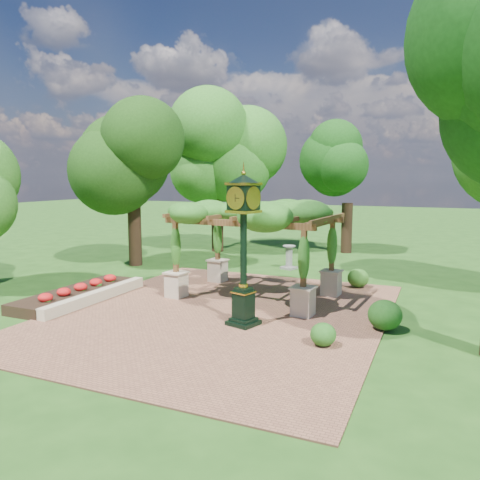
% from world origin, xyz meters
% --- Properties ---
extents(ground, '(120.00, 120.00, 0.00)m').
position_xyz_m(ground, '(0.00, 0.00, 0.00)').
color(ground, '#1E4714').
rests_on(ground, ground).
extents(brick_plaza, '(10.00, 12.00, 0.04)m').
position_xyz_m(brick_plaza, '(0.00, 1.00, 0.02)').
color(brick_plaza, brown).
rests_on(brick_plaza, ground).
extents(border_wall, '(0.35, 5.00, 0.40)m').
position_xyz_m(border_wall, '(-4.60, 0.50, 0.20)').
color(border_wall, '#C6B793').
rests_on(border_wall, ground).
extents(flower_bed, '(1.50, 5.00, 0.36)m').
position_xyz_m(flower_bed, '(-5.50, 0.50, 0.18)').
color(flower_bed, red).
rests_on(flower_bed, ground).
extents(pedestal_clock, '(1.09, 1.09, 4.48)m').
position_xyz_m(pedestal_clock, '(1.13, 0.15, 2.68)').
color(pedestal_clock, black).
rests_on(pedestal_clock, brick_plaza).
extents(pergola, '(5.89, 3.97, 3.54)m').
position_xyz_m(pergola, '(0.18, 3.39, 2.91)').
color(pergola, '#C5B193').
rests_on(pergola, brick_plaza).
extents(sundial, '(0.78, 0.78, 1.13)m').
position_xyz_m(sundial, '(-0.25, 8.91, 0.50)').
color(sundial, gray).
rests_on(sundial, ground).
extents(shrub_front, '(0.85, 0.85, 0.60)m').
position_xyz_m(shrub_front, '(3.70, -0.64, 0.34)').
color(shrub_front, '#1F5117').
rests_on(shrub_front, brick_plaza).
extents(shrub_mid, '(1.00, 1.00, 0.86)m').
position_xyz_m(shrub_mid, '(4.99, 1.33, 0.47)').
color(shrub_mid, '#1C4A15').
rests_on(shrub_mid, brick_plaza).
extents(shrub_back, '(0.99, 0.99, 0.74)m').
position_xyz_m(shrub_back, '(3.42, 6.27, 0.41)').
color(shrub_back, '#275518').
rests_on(shrub_back, brick_plaza).
extents(tree_west_near, '(4.04, 4.04, 8.46)m').
position_xyz_m(tree_west_near, '(-7.54, 6.81, 5.80)').
color(tree_west_near, black).
rests_on(tree_west_near, ground).
extents(tree_west_far, '(4.56, 4.56, 8.59)m').
position_xyz_m(tree_west_far, '(-5.78, 12.44, 5.90)').
color(tree_west_far, '#2F2012').
rests_on(tree_west_far, ground).
extents(tree_north, '(3.50, 3.50, 7.40)m').
position_xyz_m(tree_north, '(1.30, 14.90, 5.06)').
color(tree_north, black).
rests_on(tree_north, ground).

